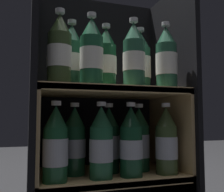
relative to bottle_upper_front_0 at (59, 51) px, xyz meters
The scene contains 19 objects.
fridge_back_wall 0.37m from the bottle_upper_front_0, 54.47° to the left, with size 0.57×0.02×0.92m, color black.
fridge_side_left 0.19m from the bottle_upper_front_0, 128.88° to the left, with size 0.02×0.37×0.92m, color black.
fridge_side_right 0.51m from the bottle_upper_front_0, 11.83° to the left, with size 0.02×0.37×0.92m, color black.
shelf_lower 0.50m from the bottle_upper_front_0, 24.33° to the left, with size 0.53×0.33×0.19m.
shelf_upper 0.33m from the bottle_upper_front_0, 25.15° to the left, with size 0.53×0.33×0.50m.
bottle_upper_front_0 is the anchor object (origin of this frame).
bottle_upper_front_1 0.11m from the bottle_upper_front_0, ahead, with size 0.08×0.08×0.26m.
bottle_upper_front_2 0.26m from the bottle_upper_front_0, ahead, with size 0.08×0.08×0.26m.
bottle_upper_front_3 0.39m from the bottle_upper_front_0, ahead, with size 0.08×0.08×0.26m.
bottle_upper_back_0 0.10m from the bottle_upper_front_0, 58.44° to the left, with size 0.08×0.08×0.26m.
bottle_upper_back_1 0.21m from the bottle_upper_front_0, 25.31° to the left, with size 0.08×0.08×0.26m.
bottle_upper_back_2 0.34m from the bottle_upper_front_0, 14.94° to the left, with size 0.08×0.08×0.26m.
bottle_lower_front_0 0.31m from the bottle_upper_front_0, behind, with size 0.08×0.08×0.26m.
bottle_lower_front_1 0.34m from the bottle_upper_front_0, ahead, with size 0.08×0.08×0.26m.
bottle_lower_front_2 0.39m from the bottle_upper_front_0, ahead, with size 0.08×0.08×0.26m.
bottle_lower_front_3 0.49m from the bottle_upper_front_0, ahead, with size 0.08×0.08×0.26m.
bottle_lower_back_0 0.32m from the bottle_upper_front_0, 52.23° to the left, with size 0.08×0.08×0.26m.
bottle_lower_back_1 0.37m from the bottle_upper_front_0, 24.01° to the left, with size 0.08×0.08×0.26m.
bottle_lower_back_2 0.45m from the bottle_upper_front_0, 15.35° to the left, with size 0.08×0.08×0.26m.
Camera 1 is at (-0.29, -0.79, 0.39)m, focal length 42.00 mm.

